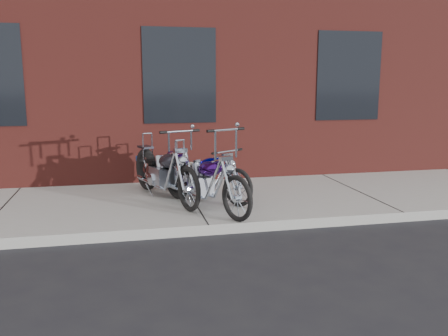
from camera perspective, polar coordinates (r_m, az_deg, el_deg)
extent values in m
plane|color=black|center=(6.62, -1.86, -8.12)|extent=(120.00, 120.00, 0.00)
cube|color=#A3A095|center=(8.02, -3.80, -4.25)|extent=(22.00, 3.00, 0.15)
cube|color=maroon|center=(14.34, -8.02, 17.95)|extent=(22.00, 10.00, 8.00)
torus|color=black|center=(7.82, -5.02, -1.31)|extent=(0.43, 0.73, 0.74)
torus|color=black|center=(6.54, 2.38, -3.93)|extent=(0.34, 0.64, 0.67)
cube|color=#A0A7B7|center=(7.28, -2.32, -2.24)|extent=(0.43, 0.49, 0.31)
ellipsoid|color=#2F0B59|center=(6.99, -1.02, -0.28)|extent=(0.47, 0.62, 0.31)
cube|color=black|center=(7.46, -3.48, -0.34)|extent=(0.34, 0.36, 0.06)
cylinder|color=silver|center=(6.58, 1.70, -1.44)|extent=(0.16, 0.29, 0.55)
cylinder|color=silver|center=(6.57, 1.04, 4.54)|extent=(0.53, 0.26, 0.03)
cylinder|color=silver|center=(7.68, -4.74, 1.44)|extent=(0.03, 0.03, 0.49)
cylinder|color=silver|center=(7.56, -2.50, -2.80)|extent=(0.42, 0.86, 0.05)
torus|color=black|center=(8.40, -4.96, -0.68)|extent=(0.48, 0.64, 0.68)
torus|color=black|center=(7.36, 2.50, -2.52)|extent=(0.39, 0.55, 0.61)
cube|color=#A0A7B7|center=(7.96, -2.16, -1.35)|extent=(0.43, 0.46, 0.28)
ellipsoid|color=#0001B7|center=(7.72, -0.84, 0.36)|extent=(0.49, 0.57, 0.29)
cube|color=beige|center=(8.10, -3.35, 0.21)|extent=(0.33, 0.34, 0.06)
cylinder|color=silver|center=(7.38, 1.84, -0.50)|extent=(0.18, 0.25, 0.51)
cylinder|color=silver|center=(7.41, 1.19, 1.93)|extent=(0.45, 0.30, 0.03)
cylinder|color=silver|center=(8.28, -4.66, 1.68)|extent=(0.03, 0.03, 0.45)
cylinder|color=silver|center=(8.21, -2.56, -1.86)|extent=(0.50, 0.74, 0.05)
torus|color=black|center=(8.53, -8.90, -0.31)|extent=(0.39, 0.77, 0.76)
torus|color=black|center=(7.06, -3.68, -2.77)|extent=(0.30, 0.68, 0.69)
cube|color=#A0A7B7|center=(7.92, -7.01, -1.17)|extent=(0.42, 0.50, 0.32)
ellipsoid|color=#27262F|center=(7.60, -6.13, 0.71)|extent=(0.45, 0.64, 0.33)
cube|color=black|center=(8.13, -7.85, 0.63)|extent=(0.34, 0.36, 0.06)
cylinder|color=silver|center=(7.11, -4.20, -0.38)|extent=(0.14, 0.30, 0.57)
cylinder|color=silver|center=(7.15, -4.75, 4.33)|extent=(0.56, 0.22, 0.03)
cylinder|color=silver|center=(8.39, -8.76, 2.30)|extent=(0.03, 0.03, 0.51)
cylinder|color=silver|center=(8.21, -6.86, -1.74)|extent=(0.36, 0.92, 0.05)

